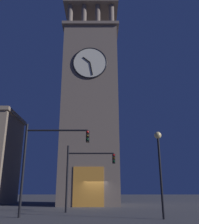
{
  "coord_description": "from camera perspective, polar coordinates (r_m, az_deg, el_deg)",
  "views": [
    {
      "loc": [
        -0.4,
        26.38,
        1.53
      ],
      "look_at": [
        -0.4,
        -4.77,
        11.46
      ],
      "focal_mm": 39.94,
      "sensor_mm": 36.0,
      "label": 1
    }
  ],
  "objects": [
    {
      "name": "clocktower",
      "position": [
        32.7,
        -2.02,
        0.08
      ],
      "size": [
        7.25,
        9.32,
        28.07
      ],
      "color": "#75665B",
      "rests_on": "ground_plane"
    },
    {
      "name": "ground_plane",
      "position": [
        26.43,
        -0.92,
        -20.99
      ],
      "size": [
        200.0,
        200.0,
        0.0
      ],
      "primitive_type": "plane",
      "color": "#424247"
    },
    {
      "name": "traffic_signal_mid",
      "position": [
        20.14,
        -3.51,
        -12.57
      ],
      "size": [
        3.85,
        0.41,
        5.05
      ],
      "color": "black",
      "rests_on": "ground_plane"
    },
    {
      "name": "traffic_signal_near",
      "position": [
        16.82,
        -12.19,
        -9.02
      ],
      "size": [
        4.29,
        0.41,
        5.87
      ],
      "color": "black",
      "rests_on": "ground_plane"
    },
    {
      "name": "street_lamp",
      "position": [
        15.95,
        13.54,
        -9.85
      ],
      "size": [
        0.44,
        0.44,
        5.12
      ],
      "color": "black",
      "rests_on": "ground_plane"
    }
  ]
}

